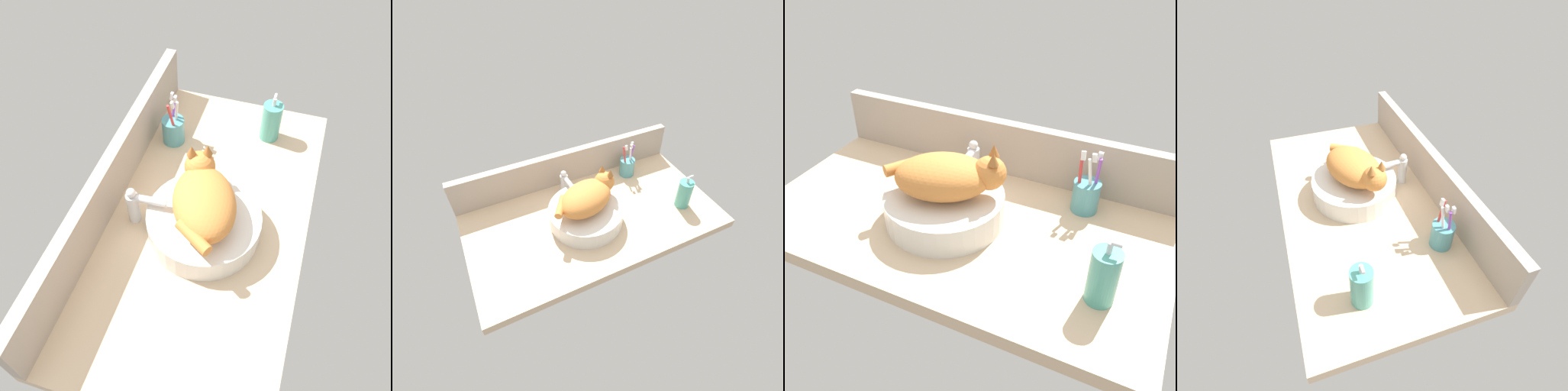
% 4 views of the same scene
% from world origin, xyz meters
% --- Properties ---
extents(ground_plane, '(1.11, 0.60, 0.04)m').
position_xyz_m(ground_plane, '(0.00, 0.00, -0.02)').
color(ground_plane, '#D1B28E').
extents(backsplash_panel, '(1.11, 0.04, 0.17)m').
position_xyz_m(backsplash_panel, '(0.00, 0.28, 0.09)').
color(backsplash_panel, '#AD9E8E').
rests_on(backsplash_panel, ground_plane).
extents(sink_basin, '(0.32, 0.32, 0.08)m').
position_xyz_m(sink_basin, '(-0.04, -0.01, 0.04)').
color(sink_basin, silver).
rests_on(sink_basin, ground_plane).
extents(cat, '(0.31, 0.25, 0.14)m').
position_xyz_m(cat, '(-0.03, -0.01, 0.14)').
color(cat, orange).
rests_on(cat, sink_basin).
extents(faucet, '(0.04, 0.12, 0.14)m').
position_xyz_m(faucet, '(-0.05, 0.18, 0.07)').
color(faucet, silver).
rests_on(faucet, ground_plane).
extents(soap_dispenser, '(0.07, 0.07, 0.17)m').
position_xyz_m(soap_dispenser, '(0.40, -0.12, 0.07)').
color(soap_dispenser, teal).
rests_on(soap_dispenser, ground_plane).
extents(toothbrush_cup, '(0.07, 0.07, 0.19)m').
position_xyz_m(toothbrush_cup, '(0.29, 0.19, 0.05)').
color(toothbrush_cup, teal).
rests_on(toothbrush_cup, ground_plane).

